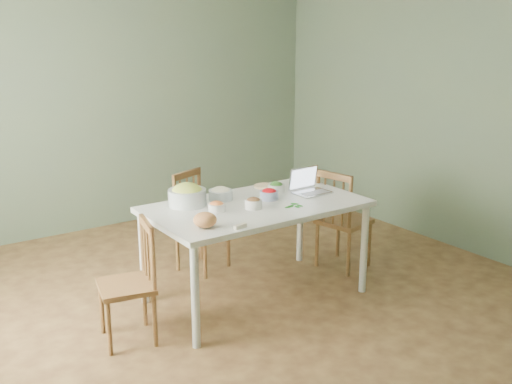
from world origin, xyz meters
TOP-DOWN VIEW (x-y plane):
  - floor at (0.00, 0.00)m, footprint 5.00×5.00m
  - wall_back at (0.00, 2.50)m, footprint 5.00×0.00m
  - wall_right at (2.50, 0.00)m, footprint 0.00×5.00m
  - dining_table at (0.12, -0.01)m, footprint 1.75×0.99m
  - chair_far at (0.07, 0.78)m, footprint 0.52×0.51m
  - chair_left at (-1.05, -0.07)m, footprint 0.45×0.46m
  - chair_right at (1.19, 0.07)m, footprint 0.48×0.49m
  - bread_boule at (-0.51, -0.28)m, footprint 0.23×0.23m
  - butter_stick at (-0.31, -0.44)m, footprint 0.11×0.05m
  - bowl_squash at (-0.35, 0.27)m, footprint 0.31×0.31m
  - bowl_carrot at (-0.24, 0.00)m, footprint 0.17×0.17m
  - bowl_onion at (-0.05, 0.25)m, footprint 0.22×0.22m
  - bowl_mushroom at (0.04, -0.11)m, footprint 0.16×0.16m
  - bowl_redpep at (0.29, 0.03)m, footprint 0.20×0.20m
  - bowl_broccoli at (0.47, 0.18)m, footprint 0.16×0.16m
  - flatbread at (0.49, 0.37)m, footprint 0.20×0.20m
  - basil_bunch at (0.33, -0.24)m, footprint 0.18×0.18m
  - laptop at (0.70, -0.03)m, footprint 0.31×0.25m

SIDE VIEW (x-z plane):
  - floor at x=0.00m, z-range 0.00..0.00m
  - dining_table at x=0.12m, z-range 0.00..0.82m
  - chair_left at x=-1.05m, z-range 0.00..0.89m
  - chair_far at x=0.07m, z-range 0.00..0.92m
  - chair_right at x=1.19m, z-range 0.00..0.95m
  - flatbread at x=0.49m, z-range 0.82..0.84m
  - basil_bunch at x=0.33m, z-range 0.82..0.84m
  - butter_stick at x=-0.31m, z-range 0.82..0.85m
  - bowl_carrot at x=-0.24m, z-range 0.82..0.90m
  - bowl_mushroom at x=0.04m, z-range 0.82..0.91m
  - bowl_broccoli at x=0.47m, z-range 0.82..0.91m
  - bowl_redpep at x=0.29m, z-range 0.82..0.91m
  - bowl_onion at x=-0.05m, z-range 0.82..0.93m
  - bread_boule at x=-0.51m, z-range 0.82..0.93m
  - bowl_squash at x=-0.35m, z-range 0.82..1.00m
  - laptop at x=0.70m, z-range 0.82..1.03m
  - wall_back at x=0.00m, z-range 0.00..2.70m
  - wall_right at x=2.50m, z-range 0.00..2.70m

